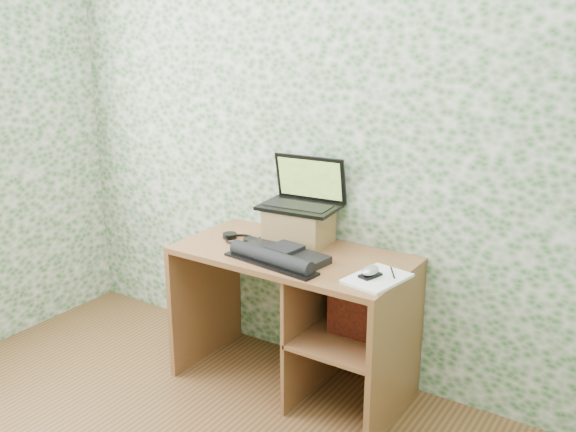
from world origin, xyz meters
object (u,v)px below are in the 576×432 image
Objects in this scene: laptop at (304,195)px; keyboard at (279,256)px; desk at (308,303)px; riser at (299,226)px; notepad at (377,278)px.

laptop is 0.78× the size of keyboard.
laptop is (-0.13, 0.16, 0.52)m from desk.
riser is 0.61m from notepad.
notepad is (0.56, -0.27, -0.24)m from laptop.
notepad is (0.51, 0.04, -0.02)m from keyboard.
laptop reaches higher than notepad.
notepad is (0.56, -0.23, -0.09)m from riser.
desk is 0.34m from keyboard.
riser reaches higher than keyboard.
desk is 2.87× the size of laptop.
keyboard reaches higher than desk.
riser is 0.16m from laptop.
laptop reaches higher than desk.
desk is 0.53m from notepad.
desk is 0.56m from laptop.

